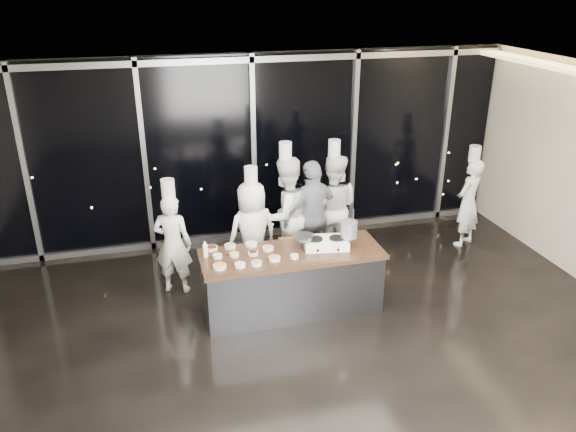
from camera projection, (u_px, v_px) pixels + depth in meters
name	position (u px, v px, depth m)	size (l,w,h in m)	color
ground	(310.00, 347.00, 7.10)	(9.00, 9.00, 0.00)	black
room_shell	(329.00, 178.00, 6.26)	(9.02, 7.02, 3.21)	beige
window_wall	(253.00, 150.00, 9.52)	(8.90, 0.11, 3.20)	black
demo_counter	(292.00, 281.00, 7.72)	(2.46, 0.86, 0.90)	#3B3C41
stove	(326.00, 243.00, 7.66)	(0.65, 0.46, 0.14)	white
frying_pan	(303.00, 237.00, 7.61)	(0.51, 0.32, 0.05)	slate
stock_pot	(349.00, 229.00, 7.62)	(0.23, 0.23, 0.23)	#B5B6B8
prep_bowls	(244.00, 254.00, 7.43)	(1.16, 0.73, 0.05)	silver
squeeze_bottle	(205.00, 249.00, 7.38)	(0.06, 0.06, 0.23)	white
chef_far_left	(173.00, 242.00, 8.08)	(0.65, 0.54, 1.75)	silver
chef_left	(252.00, 233.00, 8.31)	(0.89, 0.69, 1.84)	silver
chef_center	(286.00, 215.00, 8.64)	(1.10, 0.99, 2.09)	silver
guest	(313.00, 216.00, 8.68)	(1.14, 0.75, 1.79)	#141C38
chef_right	(332.00, 207.00, 9.03)	(1.06, 0.95, 2.01)	silver
chef_side	(468.00, 201.00, 9.52)	(0.67, 0.60, 1.77)	silver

